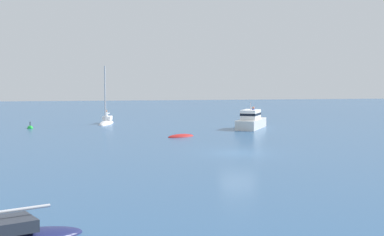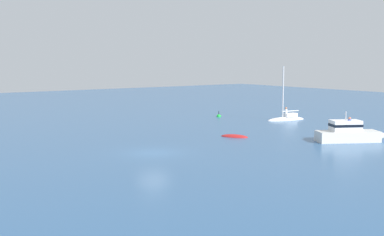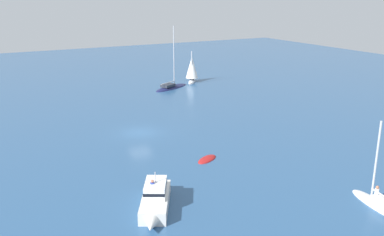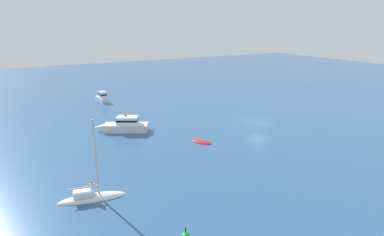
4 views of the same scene
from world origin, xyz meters
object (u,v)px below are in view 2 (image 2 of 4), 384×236
at_px(channel_buoy, 219,117).
at_px(dinghy, 234,137).
at_px(yacht, 286,119).
at_px(launch_1, 350,133).

bearing_deg(channel_buoy, dinghy, -34.18).
xyz_separation_m(dinghy, channel_buoy, (-14.40, 9.78, 0.01)).
relative_size(dinghy, channel_buoy, 2.91).
height_order(yacht, dinghy, yacht).
height_order(launch_1, channel_buoy, launch_1).
distance_m(yacht, launch_1, 16.68).
relative_size(yacht, channel_buoy, 6.82).
bearing_deg(channel_buoy, launch_1, -8.15).
relative_size(dinghy, launch_1, 0.44).
bearing_deg(dinghy, launch_1, 9.46).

